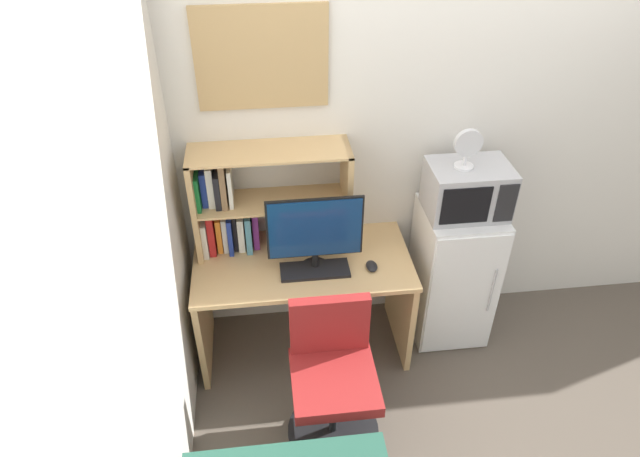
# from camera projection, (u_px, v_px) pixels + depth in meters

# --- Properties ---
(wall_back) EXTENTS (6.40, 0.04, 2.60)m
(wall_back) POSITION_uv_depth(u_px,v_px,m) (513.00, 134.00, 3.37)
(wall_back) COLOR silver
(wall_back) RESTS_ON ground_plane
(wall_left) EXTENTS (0.04, 4.40, 2.60)m
(wall_left) POSITION_uv_depth(u_px,v_px,m) (123.00, 384.00, 1.88)
(wall_left) COLOR silver
(wall_left) RESTS_ON ground_plane
(desk) EXTENTS (1.28, 0.65, 0.72)m
(desk) POSITION_uv_depth(u_px,v_px,m) (303.00, 288.00, 3.44)
(desk) COLOR tan
(desk) RESTS_ON ground_plane
(hutch_bookshelf) EXTENTS (0.90, 0.29, 0.64)m
(hutch_bookshelf) POSITION_uv_depth(u_px,v_px,m) (246.00, 203.00, 3.26)
(hutch_bookshelf) COLOR tan
(hutch_bookshelf) RESTS_ON desk
(monitor) EXTENTS (0.54, 0.17, 0.48)m
(monitor) POSITION_uv_depth(u_px,v_px,m) (315.00, 231.00, 3.10)
(monitor) COLOR black
(monitor) RESTS_ON desk
(keyboard) EXTENTS (0.40, 0.16, 0.02)m
(keyboard) POSITION_uv_depth(u_px,v_px,m) (315.00, 270.00, 3.23)
(keyboard) COLOR black
(keyboard) RESTS_ON desk
(computer_mouse) EXTENTS (0.07, 0.10, 0.03)m
(computer_mouse) POSITION_uv_depth(u_px,v_px,m) (372.00, 266.00, 3.25)
(computer_mouse) COLOR black
(computer_mouse) RESTS_ON desk
(mini_fridge) EXTENTS (0.46, 0.49, 0.95)m
(mini_fridge) POSITION_uv_depth(u_px,v_px,m) (453.00, 273.00, 3.61)
(mini_fridge) COLOR white
(mini_fridge) RESTS_ON ground_plane
(microwave) EXTENTS (0.46, 0.33, 0.30)m
(microwave) POSITION_uv_depth(u_px,v_px,m) (467.00, 190.00, 3.24)
(microwave) COLOR #ADADB2
(microwave) RESTS_ON mini_fridge
(desk_fan) EXTENTS (0.16, 0.11, 0.23)m
(desk_fan) POSITION_uv_depth(u_px,v_px,m) (468.00, 147.00, 3.07)
(desk_fan) COLOR silver
(desk_fan) RESTS_ON microwave
(desk_chair) EXTENTS (0.51, 0.51, 0.85)m
(desk_chair) POSITION_uv_depth(u_px,v_px,m) (333.00, 383.00, 3.03)
(desk_chair) COLOR black
(desk_chair) RESTS_ON ground_plane
(wall_corkboard) EXTENTS (0.69, 0.02, 0.54)m
(wall_corkboard) POSITION_uv_depth(u_px,v_px,m) (262.00, 58.00, 2.90)
(wall_corkboard) COLOR tan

